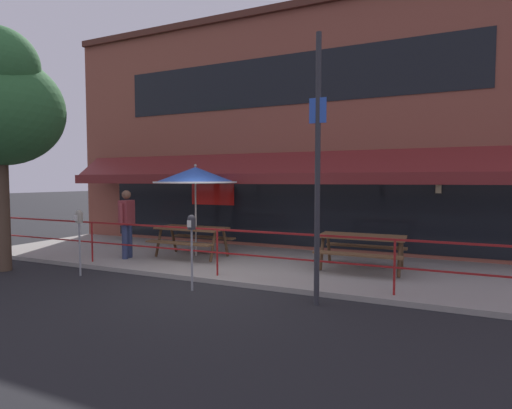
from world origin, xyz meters
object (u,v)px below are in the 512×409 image
at_px(parking_meter_far, 192,229).
at_px(street_sign_pole, 318,168).
at_px(parking_meter_near, 79,223).
at_px(pedestrian_walking, 127,220).
at_px(picnic_table_centre, 362,243).
at_px(patio_umbrella_left, 195,176).
at_px(picnic_table_left, 192,233).

bearing_deg(parking_meter_far, street_sign_pole, 3.06).
bearing_deg(parking_meter_near, parking_meter_far, -0.03).
bearing_deg(parking_meter_near, street_sign_pole, 1.37).
relative_size(pedestrian_walking, parking_meter_far, 1.20).
bearing_deg(picnic_table_centre, patio_umbrella_left, -179.61).
distance_m(picnic_table_left, street_sign_pole, 4.74).
bearing_deg(picnic_table_left, parking_meter_near, -118.87).
height_order(parking_meter_far, street_sign_pole, street_sign_pole).
xyz_separation_m(patio_umbrella_left, parking_meter_far, (1.54, -2.55, -1.03)).
distance_m(picnic_table_centre, pedestrian_walking, 5.71).
bearing_deg(patio_umbrella_left, parking_meter_near, -117.03).
height_order(picnic_table_centre, parking_meter_near, parking_meter_near).
relative_size(parking_meter_near, street_sign_pole, 0.32).
bearing_deg(picnic_table_left, street_sign_pole, -29.87).
relative_size(picnic_table_centre, pedestrian_walking, 1.05).
bearing_deg(street_sign_pole, pedestrian_walking, 164.84).
xyz_separation_m(picnic_table_left, picnic_table_centre, (4.21, 0.22, 0.00)).
distance_m(patio_umbrella_left, parking_meter_far, 3.15).
bearing_deg(picnic_table_centre, parking_meter_near, -154.96).
bearing_deg(picnic_table_centre, street_sign_pole, -97.55).
relative_size(pedestrian_walking, parking_meter_near, 1.20).
distance_m(picnic_table_left, pedestrian_walking, 1.65).
relative_size(picnic_table_left, street_sign_pole, 0.41).
xyz_separation_m(picnic_table_centre, street_sign_pole, (-0.32, -2.45, 1.55)).
bearing_deg(parking_meter_far, picnic_table_left, 123.23).
bearing_deg(parking_meter_near, patio_umbrella_left, 62.97).
bearing_deg(picnic_table_left, pedestrian_walking, -150.24).
xyz_separation_m(parking_meter_far, street_sign_pole, (2.34, 0.13, 1.11)).
xyz_separation_m(patio_umbrella_left, street_sign_pole, (3.89, -2.42, 0.08)).
xyz_separation_m(picnic_table_left, patio_umbrella_left, (-0.00, 0.19, 1.47)).
bearing_deg(picnic_table_left, picnic_table_centre, 2.97).
distance_m(pedestrian_walking, street_sign_pole, 5.61).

